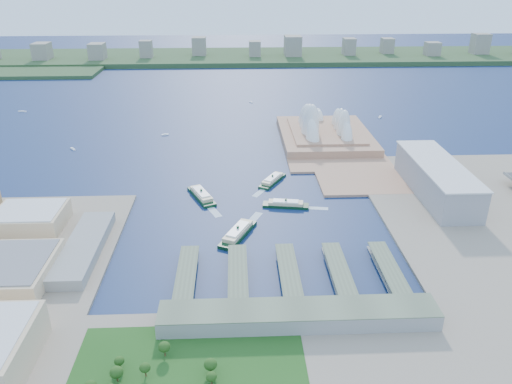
{
  "coord_description": "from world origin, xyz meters",
  "views": [
    {
      "loc": [
        -28.08,
        -420.86,
        238.24
      ],
      "look_at": [
        -7.06,
        59.75,
        18.0
      ],
      "focal_mm": 35.0,
      "sensor_mm": 36.0,
      "label": 1
    }
  ],
  "objects_px": {
    "ferry_b": "(272,178)",
    "ferry_d": "(286,203)",
    "ferry_a": "(201,193)",
    "ferry_c": "(238,231)",
    "opera_house": "(326,119)",
    "toaster_building": "(436,179)"
  },
  "relations": [
    {
      "from": "ferry_b",
      "to": "ferry_d",
      "type": "relative_size",
      "value": 1.03
    },
    {
      "from": "ferry_a",
      "to": "ferry_d",
      "type": "relative_size",
      "value": 1.15
    },
    {
      "from": "ferry_c",
      "to": "ferry_d",
      "type": "relative_size",
      "value": 1.19
    },
    {
      "from": "opera_house",
      "to": "ferry_d",
      "type": "xyz_separation_m",
      "value": [
        -79.98,
        -220.16,
        -27.35
      ]
    },
    {
      "from": "ferry_c",
      "to": "ferry_d",
      "type": "height_order",
      "value": "ferry_c"
    },
    {
      "from": "ferry_a",
      "to": "ferry_b",
      "type": "distance_m",
      "value": 91.96
    },
    {
      "from": "opera_house",
      "to": "ferry_d",
      "type": "height_order",
      "value": "opera_house"
    },
    {
      "from": "toaster_building",
      "to": "opera_house",
      "type": "bearing_deg",
      "value": 114.23
    },
    {
      "from": "ferry_a",
      "to": "ferry_b",
      "type": "xyz_separation_m",
      "value": [
        82.63,
        40.37,
        -0.55
      ]
    },
    {
      "from": "ferry_b",
      "to": "ferry_c",
      "type": "distance_m",
      "value": 135.46
    },
    {
      "from": "ferry_a",
      "to": "ferry_c",
      "type": "bearing_deg",
      "value": -89.12
    },
    {
      "from": "opera_house",
      "to": "ferry_a",
      "type": "relative_size",
      "value": 3.19
    },
    {
      "from": "ferry_a",
      "to": "toaster_building",
      "type": "bearing_deg",
      "value": -24.81
    },
    {
      "from": "toaster_building",
      "to": "ferry_a",
      "type": "bearing_deg",
      "value": 178.63
    },
    {
      "from": "opera_house",
      "to": "ferry_d",
      "type": "distance_m",
      "value": 235.83
    },
    {
      "from": "toaster_building",
      "to": "ferry_a",
      "type": "xyz_separation_m",
      "value": [
        -262.0,
        6.28,
        -15.17
      ]
    },
    {
      "from": "toaster_building",
      "to": "ferry_b",
      "type": "height_order",
      "value": "toaster_building"
    },
    {
      "from": "opera_house",
      "to": "ferry_b",
      "type": "bearing_deg",
      "value": -120.24
    },
    {
      "from": "toaster_building",
      "to": "ferry_a",
      "type": "height_order",
      "value": "toaster_building"
    },
    {
      "from": "ferry_a",
      "to": "opera_house",
      "type": "bearing_deg",
      "value": 24.97
    },
    {
      "from": "ferry_b",
      "to": "ferry_a",
      "type": "bearing_deg",
      "value": -123.88
    },
    {
      "from": "toaster_building",
      "to": "ferry_d",
      "type": "xyz_separation_m",
      "value": [
        -169.98,
        -20.16,
        -15.85
      ]
    }
  ]
}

